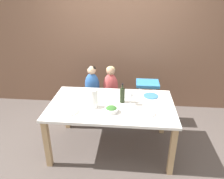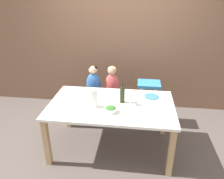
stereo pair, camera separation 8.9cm
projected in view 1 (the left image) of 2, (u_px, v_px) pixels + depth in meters
The scene contains 16 objects.
ground_plane at pixel (112, 147), 3.27m from camera, with size 14.00×14.00×0.00m, color #564C47.
wall_back at pixel (119, 37), 3.96m from camera, with size 10.00×0.06×2.70m.
dining_table at pixel (111, 109), 3.00m from camera, with size 1.69×1.00×0.73m.
chair_far_left at pixel (93, 100), 3.81m from camera, with size 0.44×0.36×0.45m.
chair_far_center at pixel (111, 101), 3.79m from camera, with size 0.44×0.36×0.45m.
chair_right_highchair at pixel (147, 92), 3.65m from camera, with size 0.37×0.31×0.76m.
person_child_left at pixel (92, 82), 3.66m from camera, with size 0.25×0.15×0.56m.
person_child_center at pixel (111, 82), 3.64m from camera, with size 0.25×0.15×0.56m.
wine_bottle at pixel (122, 95), 2.96m from camera, with size 0.07×0.07×0.28m.
paper_towel_roll at pixel (94, 99), 2.83m from camera, with size 0.11×0.11×0.25m.
wine_glass_near at pixel (130, 96), 2.89m from camera, with size 0.07×0.07×0.18m.
salad_bowl_large at pixel (111, 109), 2.75m from camera, with size 0.16×0.16×0.08m.
dinner_plate_front_left at pixel (70, 112), 2.76m from camera, with size 0.21×0.21×0.01m.
dinner_plate_back_left at pixel (84, 93), 3.24m from camera, with size 0.21×0.21×0.01m.
dinner_plate_back_right at pixel (151, 96), 3.17m from camera, with size 0.21×0.21×0.01m.
dinner_plate_front_right at pixel (147, 113), 2.74m from camera, with size 0.21×0.21×0.01m.
Camera 1 is at (0.25, -2.59, 2.15)m, focal length 35.00 mm.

